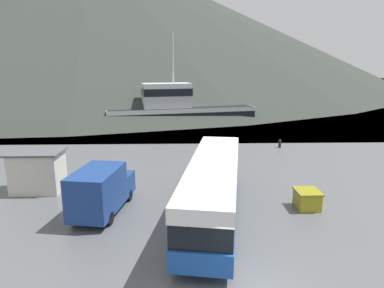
% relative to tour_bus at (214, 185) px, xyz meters
% --- Properties ---
extents(water_surface, '(240.00, 240.00, 0.00)m').
position_rel_tour_bus_xyz_m(water_surface, '(0.74, 137.39, -1.75)').
color(water_surface, slate).
rests_on(water_surface, ground).
extents(hill_backdrop, '(234.44, 234.44, 55.28)m').
position_rel_tour_bus_xyz_m(hill_backdrop, '(-37.61, 136.36, 25.89)').
color(hill_backdrop, '#2D332D').
rests_on(hill_backdrop, ground).
extents(tour_bus, '(4.57, 12.85, 3.08)m').
position_rel_tour_bus_xyz_m(tour_bus, '(0.00, 0.00, 0.00)').
color(tour_bus, '#194799').
rests_on(tour_bus, ground).
extents(delivery_van, '(2.88, 5.54, 2.64)m').
position_rel_tour_bus_xyz_m(delivery_van, '(-6.13, 0.52, -0.37)').
color(delivery_van, navy).
rests_on(delivery_van, ground).
extents(fishing_boat, '(21.19, 9.32, 12.36)m').
position_rel_tour_bus_xyz_m(fishing_boat, '(-2.31, 30.62, 0.25)').
color(fishing_boat, black).
rests_on(fishing_boat, water_surface).
extents(storage_bin, '(1.35, 1.53, 1.07)m').
position_rel_tour_bus_xyz_m(storage_bin, '(5.47, 0.82, -1.20)').
color(storage_bin, olive).
rests_on(storage_bin, ground).
extents(dock_kiosk, '(3.29, 2.39, 2.67)m').
position_rel_tour_bus_xyz_m(dock_kiosk, '(-11.03, 4.08, -0.40)').
color(dock_kiosk, beige).
rests_on(dock_kiosk, ground).
extents(mooring_bollard, '(0.30, 0.30, 0.83)m').
position_rel_tour_bus_xyz_m(mooring_bollard, '(8.05, 15.50, -1.29)').
color(mooring_bollard, black).
rests_on(mooring_bollard, ground).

